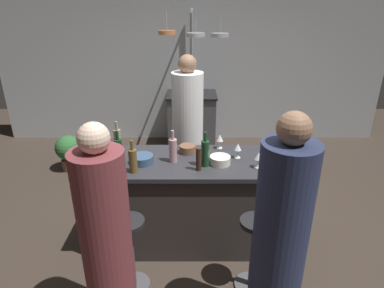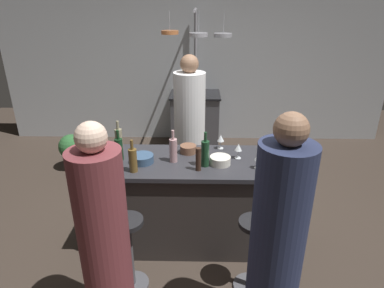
{
  "view_description": "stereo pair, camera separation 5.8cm",
  "coord_description": "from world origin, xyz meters",
  "views": [
    {
      "loc": [
        0.01,
        -2.77,
        2.25
      ],
      "look_at": [
        0.0,
        0.15,
        1.0
      ],
      "focal_mm": 31.13,
      "sensor_mm": 36.0,
      "label": 1
    },
    {
      "loc": [
        0.06,
        -2.77,
        2.25
      ],
      "look_at": [
        0.0,
        0.15,
        1.0
      ],
      "focal_mm": 31.13,
      "sensor_mm": 36.0,
      "label": 2
    }
  ],
  "objects": [
    {
      "name": "chef",
      "position": [
        -0.05,
        0.94,
        0.8
      ],
      "size": [
        0.36,
        0.36,
        1.73
      ],
      "color": "white",
      "rests_on": "ground_plane"
    },
    {
      "name": "wine_bottle_white",
      "position": [
        -0.73,
        0.25,
        1.01
      ],
      "size": [
        0.07,
        0.07,
        0.29
      ],
      "color": "gray",
      "rests_on": "kitchen_island"
    },
    {
      "name": "mixing_bowl_blue",
      "position": [
        -0.45,
        -0.05,
        0.94
      ],
      "size": [
        0.21,
        0.21,
        0.07
      ],
      "primitive_type": "cylinder",
      "color": "#334C6B",
      "rests_on": "kitchen_island"
    },
    {
      "name": "wine_glass_near_left_guest",
      "position": [
        0.43,
        0.05,
        1.01
      ],
      "size": [
        0.07,
        0.07,
        0.15
      ],
      "color": "silver",
      "rests_on": "kitchen_island"
    },
    {
      "name": "wine_bottle_red",
      "position": [
        -0.67,
        -0.0,
        1.01
      ],
      "size": [
        0.07,
        0.07,
        0.29
      ],
      "color": "#143319",
      "rests_on": "kitchen_island"
    },
    {
      "name": "wine_glass_near_right_guest",
      "position": [
        0.28,
        0.27,
        1.01
      ],
      "size": [
        0.07,
        0.07,
        0.15
      ],
      "color": "silver",
      "rests_on": "kitchen_island"
    },
    {
      "name": "stove_range",
      "position": [
        0.0,
        2.45,
        0.45
      ],
      "size": [
        0.8,
        0.64,
        0.89
      ],
      "color": "#47474C",
      "rests_on": "ground_plane"
    },
    {
      "name": "guest_left",
      "position": [
        -0.57,
        -0.97,
        0.75
      ],
      "size": [
        0.34,
        0.34,
        1.62
      ],
      "color": "brown",
      "rests_on": "ground_plane"
    },
    {
      "name": "ground_plane",
      "position": [
        0.0,
        0.0,
        0.0
      ],
      "size": [
        9.0,
        9.0,
        0.0
      ],
      "primitive_type": "plane",
      "color": "#382D26"
    },
    {
      "name": "wine_glass_by_chef",
      "position": [
        0.59,
        -0.15,
        1.01
      ],
      "size": [
        0.07,
        0.07,
        0.15
      ],
      "color": "silver",
      "rests_on": "kitchen_island"
    },
    {
      "name": "potted_plant",
      "position": [
        -1.76,
        1.55,
        0.3
      ],
      "size": [
        0.36,
        0.36,
        0.52
      ],
      "color": "brown",
      "rests_on": "ground_plane"
    },
    {
      "name": "mixing_bowl_ceramic",
      "position": [
        0.26,
        -0.07,
        0.94
      ],
      "size": [
        0.19,
        0.19,
        0.07
      ],
      "primitive_type": "cylinder",
      "color": "silver",
      "rests_on": "kitchen_island"
    },
    {
      "name": "bar_stool_right",
      "position": [
        0.51,
        -0.62,
        0.38
      ],
      "size": [
        0.28,
        0.28,
        0.68
      ],
      "color": "#4C4C51",
      "rests_on": "ground_plane"
    },
    {
      "name": "bar_stool_left",
      "position": [
        -0.5,
        -0.62,
        0.38
      ],
      "size": [
        0.28,
        0.28,
        0.68
      ],
      "color": "#4C4C51",
      "rests_on": "ground_plane"
    },
    {
      "name": "guest_right",
      "position": [
        0.58,
        -1.01,
        0.79
      ],
      "size": [
        0.36,
        0.36,
        1.69
      ],
      "color": "#262D4C",
      "rests_on": "ground_plane"
    },
    {
      "name": "mixing_bowl_wooden",
      "position": [
        -0.04,
        0.17,
        0.94
      ],
      "size": [
        0.16,
        0.16,
        0.08
      ],
      "primitive_type": "cylinder",
      "color": "brown",
      "rests_on": "kitchen_island"
    },
    {
      "name": "pepper_mill",
      "position": [
        0.06,
        -0.19,
        1.01
      ],
      "size": [
        0.05,
        0.05,
        0.21
      ],
      "primitive_type": "cylinder",
      "color": "#382319",
      "rests_on": "kitchen_island"
    },
    {
      "name": "wine_bottle_rose",
      "position": [
        -0.17,
        -0.03,
        1.02
      ],
      "size": [
        0.07,
        0.07,
        0.3
      ],
      "color": "#B78C8E",
      "rests_on": "kitchen_island"
    },
    {
      "name": "wine_bottle_green",
      "position": [
        0.12,
        -0.11,
        1.03
      ],
      "size": [
        0.07,
        0.07,
        0.32
      ],
      "color": "#193D23",
      "rests_on": "kitchen_island"
    },
    {
      "name": "wine_bottle_amber",
      "position": [
        -0.5,
        -0.23,
        1.01
      ],
      "size": [
        0.07,
        0.07,
        0.29
      ],
      "color": "brown",
      "rests_on": "kitchen_island"
    },
    {
      "name": "back_wall",
      "position": [
        0.0,
        2.85,
        1.3
      ],
      "size": [
        6.4,
        0.16,
        2.6
      ],
      "primitive_type": "cube",
      "color": "#B2B7BC",
      "rests_on": "ground_plane"
    },
    {
      "name": "kitchen_island",
      "position": [
        0.0,
        0.0,
        0.45
      ],
      "size": [
        1.8,
        0.72,
        0.9
      ],
      "color": "#332D2B",
      "rests_on": "ground_plane"
    },
    {
      "name": "overhead_pot_rack",
      "position": [
        0.02,
        1.96,
        1.66
      ],
      "size": [
        0.87,
        1.41,
        2.17
      ],
      "color": "gray",
      "rests_on": "ground_plane"
    }
  ]
}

